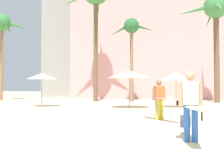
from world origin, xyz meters
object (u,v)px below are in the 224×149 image
at_px(cafe_umbrella_2, 176,77).
at_px(person_near_left, 191,105).
at_px(palm_tree_left, 2,28).
at_px(person_mid_right, 159,98).
at_px(beach_towel, 203,127).
at_px(cafe_umbrella_4, 42,76).
at_px(palm_tree_far_left, 216,14).
at_px(cafe_umbrella_3, 129,74).
at_px(backpack, 185,122).
at_px(palm_tree_center, 132,32).

relative_size(cafe_umbrella_2, person_near_left, 0.82).
distance_m(palm_tree_left, person_mid_right, 21.03).
bearing_deg(beach_towel, cafe_umbrella_4, 135.07).
distance_m(palm_tree_far_left, cafe_umbrella_3, 11.10).
bearing_deg(cafe_umbrella_4, palm_tree_far_left, 25.23).
bearing_deg(cafe_umbrella_2, cafe_umbrella_4, -179.30).
distance_m(palm_tree_far_left, palm_tree_left, 19.72).
distance_m(beach_towel, backpack, 0.66).
relative_size(palm_tree_center, beach_towel, 4.63).
xyz_separation_m(palm_tree_center, cafe_umbrella_2, (3.07, -6.84, -4.23)).
relative_size(beach_towel, backpack, 3.86).
bearing_deg(cafe_umbrella_4, palm_tree_left, 131.22).
height_order(palm_tree_center, cafe_umbrella_3, palm_tree_center).
xyz_separation_m(cafe_umbrella_2, cafe_umbrella_3, (-2.99, -0.65, 0.16)).
xyz_separation_m(beach_towel, backpack, (-0.61, -0.14, 0.19)).
xyz_separation_m(backpack, person_near_left, (-0.24, -2.62, 0.75)).
relative_size(palm_tree_left, person_near_left, 3.07).
relative_size(cafe_umbrella_3, backpack, 6.45).
bearing_deg(palm_tree_center, cafe_umbrella_2, -65.84).
relative_size(palm_tree_center, cafe_umbrella_3, 2.77).
relative_size(cafe_umbrella_4, backpack, 5.38).
bearing_deg(cafe_umbrella_3, cafe_umbrella_4, 174.74).
xyz_separation_m(palm_tree_left, palm_tree_center, (12.49, -0.66, -0.72)).
bearing_deg(person_near_left, palm_tree_center, 12.98).
xyz_separation_m(cafe_umbrella_3, person_near_left, (1.97, -10.92, -1.19)).
distance_m(palm_tree_far_left, palm_tree_center, 7.32).
relative_size(palm_tree_left, person_mid_right, 3.18).
distance_m(cafe_umbrella_4, person_near_left, 13.95).
distance_m(cafe_umbrella_4, person_mid_right, 10.11).
relative_size(palm_tree_far_left, cafe_umbrella_4, 4.07).
bearing_deg(cafe_umbrella_4, cafe_umbrella_2, 0.70).
bearing_deg(cafe_umbrella_2, person_near_left, -95.01).
height_order(cafe_umbrella_2, beach_towel, cafe_umbrella_2).
distance_m(cafe_umbrella_3, cafe_umbrella_4, 5.93).
bearing_deg(person_mid_right, person_near_left, 161.85).
bearing_deg(palm_tree_far_left, person_mid_right, -113.44).
distance_m(palm_tree_far_left, cafe_umbrella_2, 9.12).
relative_size(palm_tree_center, person_mid_right, 2.86).
bearing_deg(beach_towel, cafe_umbrella_3, 109.07).
distance_m(beach_towel, person_near_left, 3.04).
height_order(cafe_umbrella_3, cafe_umbrella_4, cafe_umbrella_3).
distance_m(cafe_umbrella_2, cafe_umbrella_4, 8.89).
distance_m(palm_tree_center, backpack, 17.06).
xyz_separation_m(palm_tree_far_left, cafe_umbrella_2, (-4.09, -6.01, -5.51)).
bearing_deg(palm_tree_left, person_near_left, -52.68).
bearing_deg(cafe_umbrella_2, palm_tree_center, 114.16).
height_order(cafe_umbrella_2, person_mid_right, cafe_umbrella_2).
xyz_separation_m(palm_tree_far_left, person_near_left, (-5.11, -17.58, -6.55)).
distance_m(cafe_umbrella_2, beach_towel, 9.03).
distance_m(beach_towel, person_mid_right, 2.48).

